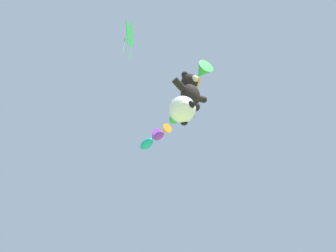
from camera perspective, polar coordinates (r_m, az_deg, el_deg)
teddy_bear_kite at (r=12.03m, az=4.84°, el=7.62°), size 2.06×0.91×2.09m
soccer_ball_kite at (r=10.33m, az=3.20°, el=3.58°), size 1.18×1.17×1.08m
fish_kite_tangerine at (r=14.51m, az=6.22°, el=10.10°), size 1.39×2.47×0.85m
fish_kite_emerald at (r=15.93m, az=2.42°, el=2.70°), size 1.05×1.83×0.79m
fish_kite_violet at (r=17.11m, az=-1.35°, el=-1.52°), size 0.76×1.59×0.66m
fish_kite_teal at (r=18.73m, az=-3.79°, el=-3.13°), size 1.00×2.28×0.87m
diamond_kite at (r=14.36m, az=-8.38°, el=18.87°), size 1.18×1.03×2.68m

